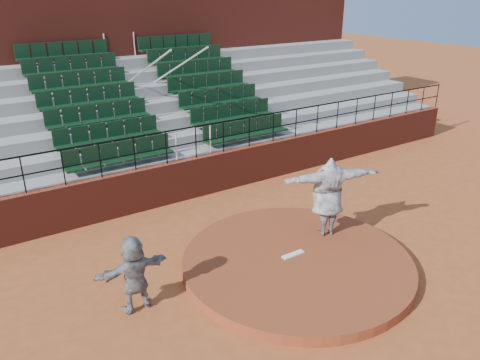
# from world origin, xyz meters

# --- Properties ---
(ground) EXTENTS (90.00, 90.00, 0.00)m
(ground) POSITION_xyz_m (0.00, 0.00, 0.00)
(ground) COLOR #A04D24
(ground) RESTS_ON ground
(pitchers_mound) EXTENTS (5.50, 5.50, 0.25)m
(pitchers_mound) POSITION_xyz_m (0.00, 0.00, 0.12)
(pitchers_mound) COLOR brown
(pitchers_mound) RESTS_ON ground
(pitching_rubber) EXTENTS (0.60, 0.15, 0.03)m
(pitching_rubber) POSITION_xyz_m (0.00, 0.15, 0.27)
(pitching_rubber) COLOR white
(pitching_rubber) RESTS_ON pitchers_mound
(boundary_wall) EXTENTS (24.00, 0.30, 1.30)m
(boundary_wall) POSITION_xyz_m (0.00, 5.00, 0.65)
(boundary_wall) COLOR maroon
(boundary_wall) RESTS_ON ground
(wall_railing) EXTENTS (24.04, 0.05, 1.03)m
(wall_railing) POSITION_xyz_m (0.00, 5.00, 2.03)
(wall_railing) COLOR black
(wall_railing) RESTS_ON boundary_wall
(seating_deck) EXTENTS (24.00, 5.97, 4.63)m
(seating_deck) POSITION_xyz_m (0.00, 8.65, 1.44)
(seating_deck) COLOR gray
(seating_deck) RESTS_ON ground
(press_box_facade) EXTENTS (24.00, 3.00, 7.10)m
(press_box_facade) POSITION_xyz_m (0.00, 12.60, 3.55)
(press_box_facade) COLOR maroon
(press_box_facade) RESTS_ON ground
(pitcher) EXTENTS (2.69, 1.49, 2.11)m
(pitcher) POSITION_xyz_m (1.40, 0.54, 1.31)
(pitcher) COLOR black
(pitcher) RESTS_ON pitchers_mound
(fielder) EXTENTS (1.57, 0.50, 1.69)m
(fielder) POSITION_xyz_m (-3.81, 0.63, 0.84)
(fielder) COLOR black
(fielder) RESTS_ON ground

